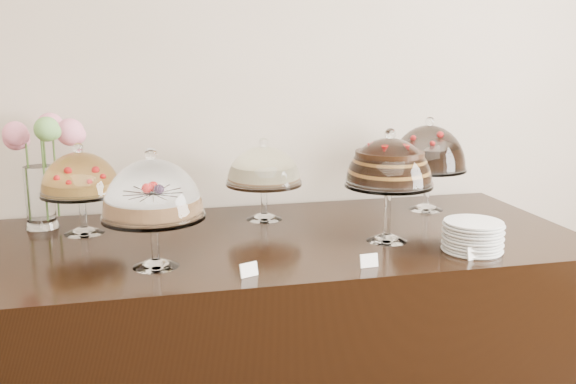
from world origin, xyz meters
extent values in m
cube|color=#BEAE99|center=(0.00, 3.00, 1.50)|extent=(5.00, 0.04, 3.00)
cube|color=black|center=(0.09, 2.45, 0.45)|extent=(2.20, 1.00, 0.90)
cone|color=white|center=(-0.39, 2.21, 0.91)|extent=(0.15, 0.15, 0.02)
cylinder|color=white|center=(-0.39, 2.21, 0.99)|extent=(0.03, 0.03, 0.14)
cylinder|color=white|center=(-0.39, 2.21, 1.07)|extent=(0.33, 0.33, 0.01)
cylinder|color=#A9774B|center=(-0.39, 2.21, 1.10)|extent=(0.27, 0.27, 0.05)
sphere|color=red|center=(-0.32, 2.23, 1.14)|extent=(0.02, 0.02, 0.02)
sphere|color=red|center=(-0.45, 2.26, 1.14)|extent=(0.02, 0.02, 0.02)
sphere|color=red|center=(-0.41, 2.14, 1.14)|extent=(0.02, 0.02, 0.02)
sphere|color=white|center=(-0.39, 2.21, 1.27)|extent=(0.04, 0.04, 0.04)
cone|color=white|center=(0.44, 2.31, 0.91)|extent=(0.15, 0.15, 0.02)
cylinder|color=white|center=(0.44, 2.31, 1.01)|extent=(0.03, 0.03, 0.18)
cylinder|color=white|center=(0.44, 2.31, 1.11)|extent=(0.32, 0.32, 0.01)
cylinder|color=black|center=(0.44, 2.31, 1.17)|extent=(0.24, 0.24, 0.12)
sphere|color=red|center=(0.50, 2.33, 1.24)|extent=(0.02, 0.02, 0.02)
sphere|color=red|center=(0.44, 2.38, 1.24)|extent=(0.02, 0.02, 0.02)
sphere|color=red|center=(0.38, 2.33, 1.24)|extent=(0.02, 0.02, 0.02)
sphere|color=red|center=(0.40, 2.25, 1.24)|extent=(0.02, 0.02, 0.02)
sphere|color=red|center=(0.48, 2.25, 1.24)|extent=(0.02, 0.02, 0.02)
sphere|color=white|center=(0.44, 2.31, 1.29)|extent=(0.04, 0.04, 0.04)
cone|color=white|center=(0.06, 2.71, 0.91)|extent=(0.15, 0.15, 0.02)
cylinder|color=white|center=(0.06, 2.71, 0.98)|extent=(0.03, 0.03, 0.12)
cylinder|color=white|center=(0.06, 2.71, 1.05)|extent=(0.31, 0.31, 0.01)
cylinder|color=#FFF4C5|center=(0.06, 2.71, 1.09)|extent=(0.24, 0.24, 0.06)
sphere|color=white|center=(0.06, 2.71, 1.22)|extent=(0.04, 0.04, 0.04)
cone|color=white|center=(0.78, 2.70, 0.91)|extent=(0.15, 0.15, 0.02)
cylinder|color=white|center=(0.78, 2.70, 1.00)|extent=(0.03, 0.03, 0.15)
cylinder|color=white|center=(0.78, 2.70, 1.08)|extent=(0.33, 0.33, 0.01)
cylinder|color=black|center=(0.78, 2.70, 1.13)|extent=(0.27, 0.27, 0.09)
sphere|color=red|center=(0.85, 2.73, 1.19)|extent=(0.02, 0.02, 0.02)
sphere|color=red|center=(0.72, 2.76, 1.19)|extent=(0.02, 0.02, 0.02)
sphere|color=red|center=(0.76, 2.63, 1.19)|extent=(0.02, 0.02, 0.02)
sphere|color=white|center=(0.78, 2.70, 1.28)|extent=(0.04, 0.04, 0.04)
cone|color=white|center=(-0.65, 2.66, 0.91)|extent=(0.15, 0.15, 0.02)
cylinder|color=white|center=(-0.65, 2.66, 0.99)|extent=(0.03, 0.03, 0.13)
cylinder|color=white|center=(-0.65, 2.66, 1.06)|extent=(0.30, 0.30, 0.01)
cylinder|color=gold|center=(-0.65, 2.66, 1.08)|extent=(0.24, 0.24, 0.04)
sphere|color=red|center=(-0.58, 2.68, 1.11)|extent=(0.02, 0.02, 0.02)
sphere|color=red|center=(-0.63, 2.73, 1.11)|extent=(0.02, 0.02, 0.02)
sphere|color=red|center=(-0.70, 2.71, 1.11)|extent=(0.02, 0.02, 0.02)
sphere|color=red|center=(-0.71, 2.64, 1.11)|extent=(0.02, 0.02, 0.02)
sphere|color=red|center=(-0.66, 2.60, 1.11)|extent=(0.02, 0.02, 0.02)
sphere|color=red|center=(-0.60, 2.62, 1.11)|extent=(0.02, 0.02, 0.02)
sphere|color=white|center=(-0.65, 2.66, 1.23)|extent=(0.04, 0.04, 0.04)
cylinder|color=white|center=(-0.81, 2.78, 1.02)|extent=(0.11, 0.11, 0.24)
cylinder|color=#476B2D|center=(-0.75, 2.79, 1.11)|extent=(0.01, 0.01, 0.33)
sphere|color=pink|center=(-0.68, 2.80, 1.27)|extent=(0.11, 0.11, 0.11)
cylinder|color=#476B2D|center=(-0.79, 2.84, 1.11)|extent=(0.01, 0.01, 0.35)
sphere|color=pink|center=(-0.77, 2.89, 1.29)|extent=(0.10, 0.10, 0.10)
cylinder|color=#476B2D|center=(-0.85, 2.80, 1.10)|extent=(0.01, 0.01, 0.31)
sphere|color=pink|center=(-0.89, 2.82, 1.25)|extent=(0.09, 0.09, 0.09)
cylinder|color=#476B2D|center=(-0.84, 2.77, 1.11)|extent=(0.01, 0.01, 0.34)
sphere|color=pink|center=(-0.87, 2.75, 1.28)|extent=(0.09, 0.09, 0.09)
cylinder|color=#476B2D|center=(-0.78, 2.73, 1.12)|extent=(0.01, 0.01, 0.36)
sphere|color=#639B4B|center=(-0.75, 2.67, 1.30)|extent=(0.09, 0.09, 0.09)
cylinder|color=silver|center=(0.68, 2.12, 0.90)|extent=(0.20, 0.20, 0.01)
cylinder|color=silver|center=(0.68, 2.12, 0.92)|extent=(0.19, 0.19, 0.01)
cylinder|color=silver|center=(0.68, 2.12, 0.93)|extent=(0.20, 0.20, 0.01)
cylinder|color=silver|center=(0.68, 2.12, 0.94)|extent=(0.19, 0.19, 0.01)
cylinder|color=silver|center=(0.68, 2.12, 0.95)|extent=(0.20, 0.20, 0.01)
cylinder|color=silver|center=(0.68, 2.12, 0.96)|extent=(0.19, 0.19, 0.01)
cylinder|color=silver|center=(0.68, 2.12, 0.97)|extent=(0.20, 0.20, 0.01)
cylinder|color=silver|center=(0.68, 2.12, 0.98)|extent=(0.19, 0.19, 0.01)
cylinder|color=silver|center=(0.68, 2.12, 0.99)|extent=(0.20, 0.20, 0.01)
cylinder|color=silver|center=(0.68, 2.12, 1.00)|extent=(0.19, 0.19, 0.01)
cube|color=white|center=(-0.12, 2.05, 0.92)|extent=(0.06, 0.04, 0.04)
cube|color=white|center=(0.64, 2.04, 0.92)|extent=(0.06, 0.03, 0.04)
cube|color=white|center=(0.27, 2.05, 0.92)|extent=(0.06, 0.02, 0.04)
camera|label=1|loc=(-0.43, 0.20, 1.59)|focal=40.00mm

